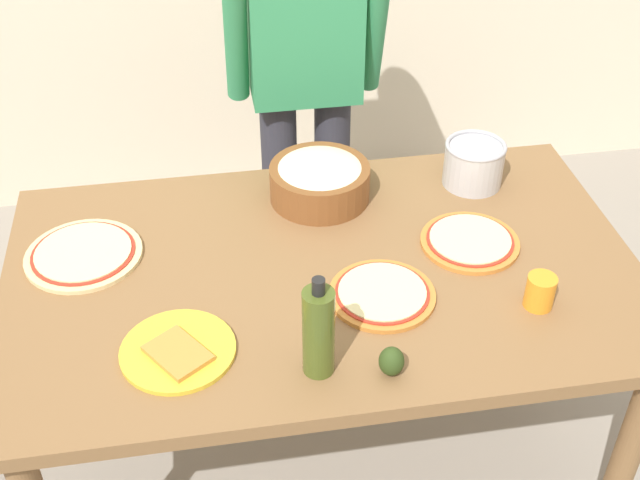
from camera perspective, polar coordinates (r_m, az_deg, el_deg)
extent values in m
plane|color=gray|center=(2.61, 0.19, -14.92)|extent=(8.00, 8.00, 0.00)
cube|color=brown|center=(2.07, 0.23, -2.37)|extent=(1.60, 0.96, 0.04)
cylinder|color=brown|center=(2.29, 20.66, -14.03)|extent=(0.07, 0.07, 0.72)
cylinder|color=brown|center=(2.64, -16.96, -4.71)|extent=(0.07, 0.07, 0.72)
cylinder|color=brown|center=(2.78, 13.58, -1.50)|extent=(0.07, 0.07, 0.72)
cylinder|color=#2D2D38|center=(2.86, -2.75, 2.45)|extent=(0.12, 0.12, 0.85)
cylinder|color=#2D2D38|center=(2.88, 0.81, 2.79)|extent=(0.12, 0.12, 0.85)
cube|color=#338C59|center=(2.53, -1.13, 15.71)|extent=(0.34, 0.20, 0.55)
cylinder|color=#338C59|center=(2.46, -5.96, 14.91)|extent=(0.07, 0.21, 0.55)
cylinder|color=#338C59|center=(2.52, 3.96, 15.55)|extent=(0.07, 0.21, 0.55)
cylinder|color=beige|center=(2.17, -16.22, -1.02)|extent=(0.30, 0.30, 0.01)
cylinder|color=#B22D1E|center=(2.17, -16.25, -0.85)|extent=(0.26, 0.26, 0.00)
cylinder|color=beige|center=(2.16, -16.27, -0.77)|extent=(0.24, 0.24, 0.00)
cylinder|color=#C67A33|center=(2.16, 10.45, -0.16)|extent=(0.26, 0.26, 0.01)
cylinder|color=#B22D1E|center=(2.16, 10.47, 0.01)|extent=(0.23, 0.23, 0.00)
cylinder|color=beige|center=(2.16, 10.48, 0.10)|extent=(0.21, 0.21, 0.00)
cylinder|color=#C67A33|center=(1.97, 4.37, -3.86)|extent=(0.26, 0.26, 0.01)
cylinder|color=#B22D1E|center=(1.97, 4.38, -3.69)|extent=(0.23, 0.23, 0.00)
cylinder|color=beige|center=(1.96, 4.39, -3.60)|extent=(0.21, 0.21, 0.00)
cylinder|color=gold|center=(1.86, -9.92, -7.64)|extent=(0.26, 0.26, 0.01)
cube|color=#CC8438|center=(1.84, -9.94, -7.81)|extent=(0.16, 0.17, 0.01)
cylinder|color=brown|center=(2.28, -0.02, 4.04)|extent=(0.28, 0.28, 0.10)
ellipsoid|color=beige|center=(2.25, -0.02, 4.89)|extent=(0.25, 0.25, 0.05)
cylinder|color=#47561E|center=(1.72, -0.10, -6.48)|extent=(0.07, 0.07, 0.22)
cylinder|color=black|center=(1.64, -0.11, -3.27)|extent=(0.03, 0.03, 0.04)
cylinder|color=#B7B7BC|center=(2.37, 10.70, 5.18)|extent=(0.17, 0.17, 0.12)
torus|color=#A5A5AD|center=(2.34, 10.88, 6.50)|extent=(0.17, 0.17, 0.01)
cylinder|color=orange|center=(1.99, 15.16, -3.51)|extent=(0.07, 0.07, 0.08)
ellipsoid|color=#2D4219|center=(1.78, 5.03, -8.46)|extent=(0.06, 0.06, 0.07)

